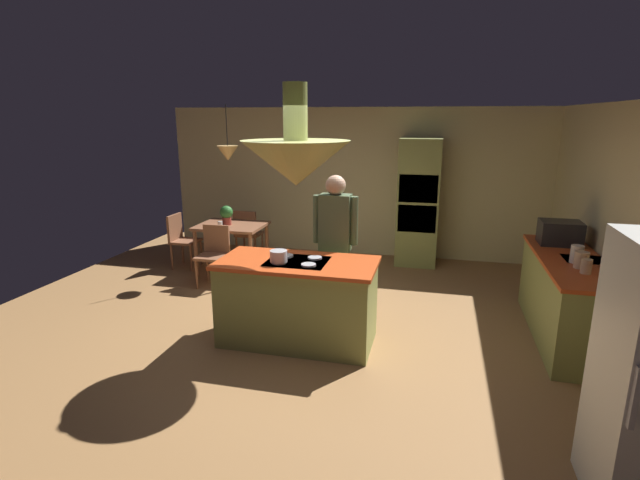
% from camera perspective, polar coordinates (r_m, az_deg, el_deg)
% --- Properties ---
extents(ground, '(8.16, 8.16, 0.00)m').
position_cam_1_polar(ground, '(5.57, -2.03, -10.97)').
color(ground, '#9E7042').
extents(wall_back, '(6.80, 0.10, 2.55)m').
position_cam_1_polar(wall_back, '(8.47, 4.35, 6.88)').
color(wall_back, beige).
rests_on(wall_back, ground).
extents(wall_right, '(0.10, 7.20, 2.55)m').
position_cam_1_polar(wall_right, '(5.66, 32.72, 0.77)').
color(wall_right, beige).
rests_on(wall_right, ground).
extents(kitchen_island, '(1.68, 0.84, 0.93)m').
position_cam_1_polar(kitchen_island, '(5.20, -2.68, -7.30)').
color(kitchen_island, '#8C934C').
rests_on(kitchen_island, ground).
extents(counter_run_right, '(0.73, 2.10, 0.91)m').
position_cam_1_polar(counter_run_right, '(5.94, 27.34, -6.12)').
color(counter_run_right, '#8C934C').
rests_on(counter_run_right, ground).
extents(oven_tower, '(0.66, 0.62, 2.06)m').
position_cam_1_polar(oven_tower, '(7.99, 11.64, 4.40)').
color(oven_tower, '#8C934C').
rests_on(oven_tower, ground).
extents(dining_table, '(1.02, 0.82, 0.76)m').
position_cam_1_polar(dining_table, '(7.61, -10.49, 1.02)').
color(dining_table, brown).
rests_on(dining_table, ground).
extents(person_at_island, '(0.53, 0.23, 1.75)m').
position_cam_1_polar(person_at_island, '(5.61, 1.82, 0.23)').
color(person_at_island, tan).
rests_on(person_at_island, ground).
extents(range_hood, '(1.10, 1.10, 1.00)m').
position_cam_1_polar(range_hood, '(4.85, -2.89, 9.45)').
color(range_hood, '#8C934C').
extents(pendant_light_over_table, '(0.32, 0.32, 0.82)m').
position_cam_1_polar(pendant_light_over_table, '(7.42, -10.93, 10.15)').
color(pendant_light_over_table, '#E0B266').
extents(chair_facing_island, '(0.40, 0.40, 0.87)m').
position_cam_1_polar(chair_facing_island, '(7.09, -12.52, -1.29)').
color(chair_facing_island, brown).
rests_on(chair_facing_island, ground).
extents(chair_by_back_wall, '(0.40, 0.40, 0.87)m').
position_cam_1_polar(chair_by_back_wall, '(8.20, -8.65, 1.02)').
color(chair_by_back_wall, brown).
rests_on(chair_by_back_wall, ground).
extents(chair_at_corner, '(0.40, 0.40, 0.87)m').
position_cam_1_polar(chair_at_corner, '(8.04, -16.23, 0.33)').
color(chair_at_corner, brown).
rests_on(chair_at_corner, ground).
extents(potted_plant_on_table, '(0.20, 0.20, 0.30)m').
position_cam_1_polar(potted_plant_on_table, '(7.55, -11.09, 3.04)').
color(potted_plant_on_table, '#99382D').
rests_on(potted_plant_on_table, dining_table).
extents(cup_on_table, '(0.07, 0.07, 0.09)m').
position_cam_1_polar(cup_on_table, '(7.43, -11.82, 1.86)').
color(cup_on_table, white).
rests_on(cup_on_table, dining_table).
extents(canister_flour, '(0.10, 0.10, 0.14)m').
position_cam_1_polar(canister_flour, '(5.31, 29.16, -2.76)').
color(canister_flour, '#E0B78C').
rests_on(canister_flour, counter_run_right).
extents(canister_sugar, '(0.14, 0.14, 0.17)m').
position_cam_1_polar(canister_sugar, '(5.47, 28.71, -2.10)').
color(canister_sugar, '#E0B78C').
rests_on(canister_sugar, counter_run_right).
extents(canister_tea, '(0.13, 0.13, 0.19)m').
position_cam_1_polar(canister_tea, '(5.64, 28.28, -1.50)').
color(canister_tea, silver).
rests_on(canister_tea, counter_run_right).
extents(microwave_on_counter, '(0.46, 0.36, 0.28)m').
position_cam_1_polar(microwave_on_counter, '(6.36, 26.70, 0.78)').
color(microwave_on_counter, '#232326').
rests_on(microwave_on_counter, counter_run_right).
extents(cooking_pot_on_cooktop, '(0.18, 0.18, 0.12)m').
position_cam_1_polar(cooking_pot_on_cooktop, '(4.96, -4.96, -1.93)').
color(cooking_pot_on_cooktop, '#B2B2B7').
rests_on(cooking_pot_on_cooktop, kitchen_island).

